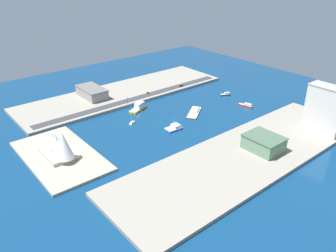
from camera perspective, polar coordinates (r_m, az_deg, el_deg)
The scene contains 19 objects.
ground_plane at distance 323.10m, azimuth 1.00°, elevation 1.16°, with size 440.00×440.00×0.00m, color navy.
quay_west at distance 269.62m, azimuth 13.26°, elevation -4.77°, with size 70.00×240.00×2.67m, color gray.
quay_east at distance 388.39m, azimuth -7.48°, elevation 5.59°, with size 70.00×240.00×2.67m, color gray.
peninsula_point at distance 274.78m, azimuth -17.79°, elevation -4.84°, with size 89.52×48.80×2.00m, color #A89E89.
road_strip at distance 367.68m, azimuth -5.32°, elevation 4.73°, with size 10.14×228.00×0.15m, color #38383D.
catamaran_blue at distance 303.21m, azimuth 1.04°, elevation -0.29°, with size 10.21×16.34×4.23m.
tugboat_red at distance 359.68m, azimuth 13.07°, elevation 3.43°, with size 16.56×6.67×4.02m.
ferry_yellow_fast at distance 343.81m, azimuth -5.02°, elevation 3.19°, with size 14.90×22.30×7.33m.
patrol_launch_navy at distance 386.61m, azimuth 9.75°, elevation 5.32°, with size 8.28×12.21×3.45m.
sailboat_small_white at distance 315.82m, azimuth -6.12°, elevation 0.55°, with size 6.71×8.32×11.47m.
barge_flat_brown at distance 337.43m, azimuth 4.48°, elevation 2.41°, with size 24.80×29.70×2.92m.
terminal_long_green at distance 274.57m, azimuth 15.87°, elevation -2.77°, with size 28.52×23.38×11.63m.
hotel_broad_white at distance 316.44m, azimuth 25.13°, elevation 2.57°, with size 32.45×15.68×40.99m.
carpark_squat_concrete at distance 377.14m, azimuth -12.75°, elevation 5.59°, with size 38.98×20.84×10.57m.
taxi_yellow_cab at distance 378.95m, azimuth -3.52°, elevation 5.61°, with size 2.12×4.57×1.61m.
suv_black at distance 401.50m, azimuth 2.25°, elevation 6.85°, with size 2.22×4.71×1.66m.
traffic_light_waterfront at distance 353.40m, azimuth -6.86°, elevation 4.48°, with size 0.36×0.36×6.50m.
opera_landmark at distance 267.79m, azimuth -17.87°, elevation -3.20°, with size 37.28×21.63×24.42m.
park_tree_cluster at distance 278.11m, azimuth 17.98°, elevation -2.63°, with size 11.77×14.59×9.33m.
Camera 1 is at (-222.02, 190.30, 137.43)m, focal length 36.02 mm.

